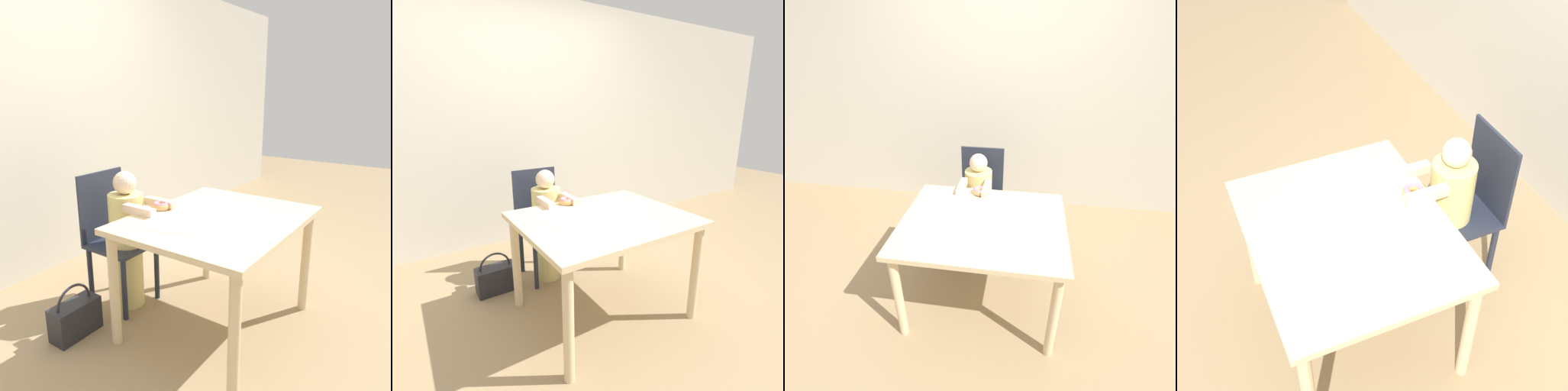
# 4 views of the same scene
# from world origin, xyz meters

# --- Properties ---
(ground_plane) EXTENTS (12.00, 12.00, 0.00)m
(ground_plane) POSITION_xyz_m (0.00, 0.00, 0.00)
(ground_plane) COLOR #997F5B
(dining_table) EXTENTS (1.10, 0.90, 0.73)m
(dining_table) POSITION_xyz_m (0.00, 0.00, 0.63)
(dining_table) COLOR beige
(dining_table) RESTS_ON ground_plane
(chair) EXTENTS (0.39, 0.39, 0.92)m
(chair) POSITION_xyz_m (-0.13, 0.74, 0.47)
(chair) COLOR #232838
(chair) RESTS_ON ground_plane
(child_figure) EXTENTS (0.25, 0.44, 0.95)m
(child_figure) POSITION_xyz_m (-0.13, 0.62, 0.48)
(child_figure) COLOR #E0D17F
(child_figure) RESTS_ON ground_plane
(donut) EXTENTS (0.12, 0.12, 0.05)m
(donut) POSITION_xyz_m (-0.08, 0.37, 0.75)
(donut) COLOR tan
(donut) RESTS_ON dining_table
(napkin) EXTENTS (0.40, 0.40, 0.00)m
(napkin) POSITION_xyz_m (-0.23, 0.16, 0.73)
(napkin) COLOR white
(napkin) RESTS_ON dining_table
(handbag) EXTENTS (0.30, 0.14, 0.34)m
(handbag) POSITION_xyz_m (-0.58, 0.65, 0.12)
(handbag) COLOR #232328
(handbag) RESTS_ON ground_plane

